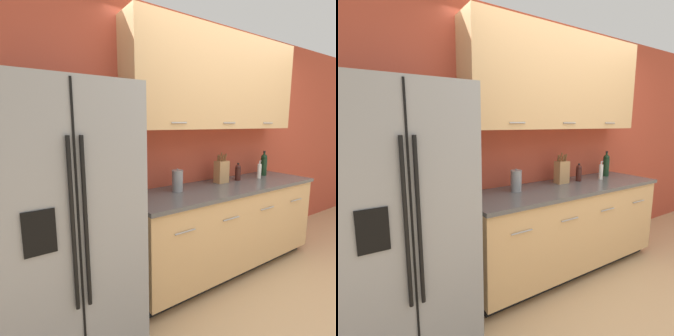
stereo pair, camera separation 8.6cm
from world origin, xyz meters
TOP-DOWN VIEW (x-y plane):
  - ground_plane at (0.00, 0.00)m, footprint 14.00×14.00m
  - wall_back at (-0.04, 1.23)m, footprint 10.00×0.39m
  - counter_unit at (-0.11, 0.95)m, footprint 2.20×0.64m
  - refrigerator at (-1.74, 0.88)m, footprint 0.89×0.78m
  - knife_block at (-0.07, 1.06)m, footprint 0.14×0.10m
  - wine_bottle at (0.67, 1.07)m, footprint 0.08×0.08m
  - soap_dispenser at (0.46, 0.97)m, footprint 0.05×0.05m
  - oil_bottle at (0.17, 1.04)m, footprint 0.06×0.06m
  - steel_canister at (-0.68, 1.03)m, footprint 0.11×0.11m

SIDE VIEW (x-z plane):
  - ground_plane at x=0.00m, z-range 0.00..0.00m
  - counter_unit at x=-0.11m, z-range 0.01..0.92m
  - refrigerator at x=-1.74m, z-range 0.00..1.80m
  - soap_dispenser at x=0.46m, z-range 0.90..1.11m
  - oil_bottle at x=0.17m, z-range 0.91..1.11m
  - steel_canister at x=-0.68m, z-range 0.91..1.12m
  - knife_block at x=-0.07m, z-range 0.87..1.20m
  - wine_bottle at x=0.67m, z-range 0.90..1.20m
  - wall_back at x=-0.04m, z-range 0.22..2.82m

